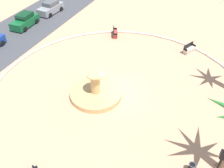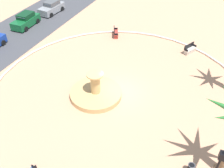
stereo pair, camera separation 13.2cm
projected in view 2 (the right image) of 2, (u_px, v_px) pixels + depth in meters
The scene contains 8 objects.
ground_plane at pixel (119, 92), 21.94m from camera, with size 80.00×80.00×0.00m, color tan.
plaza_curb at pixel (119, 91), 21.88m from camera, with size 22.73×22.73×0.20m, color silver.
fountain at pixel (96, 93), 21.34m from camera, with size 4.45×4.45×2.37m.
bench_west at pixel (116, 33), 29.74m from camera, with size 1.66×1.11×1.00m.
bench_north at pixel (190, 50), 26.81m from camera, with size 1.65×1.16×1.00m.
trash_bin at pixel (191, 168), 15.62m from camera, with size 0.46×0.46×0.73m.
parked_car_third at pixel (26, 20), 31.55m from camera, with size 4.07×2.05×1.67m.
parked_car_rightmost at pixel (52, 8), 34.84m from camera, with size 4.11×2.13×1.67m.
Camera 2 is at (-15.47, -6.12, 14.34)m, focal length 39.78 mm.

